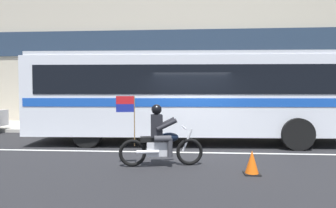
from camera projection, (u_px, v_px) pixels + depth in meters
ground_plane at (192, 149)px, 9.65m from camera, size 60.00×60.00×0.00m
sidewalk_curb at (191, 127)px, 14.72m from camera, size 28.00×3.80×0.15m
lane_center_stripe at (192, 152)px, 9.05m from camera, size 26.60×0.14×0.01m
office_building_facade at (191, 8)px, 16.72m from camera, size 28.00×0.89×13.26m
transit_bus at (195, 92)px, 10.74m from camera, size 11.88×3.02×3.22m
motorcycle_with_rider at (160, 140)px, 7.41m from camera, size 2.17×0.73×1.78m
traffic_cone at (252, 163)px, 6.67m from camera, size 0.36×0.36×0.55m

